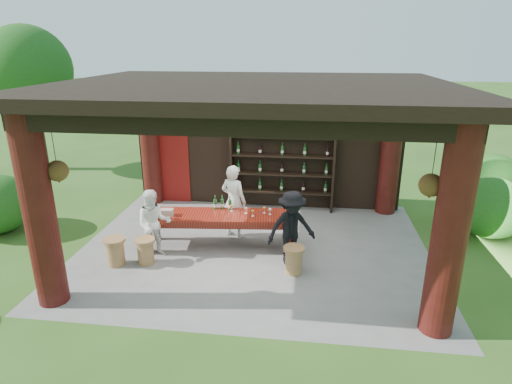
# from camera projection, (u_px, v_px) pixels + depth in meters

# --- Properties ---
(ground) EXTENTS (90.00, 90.00, 0.00)m
(ground) POSITION_uv_depth(u_px,v_px,m) (254.00, 248.00, 9.26)
(ground) COLOR #2D5119
(ground) RESTS_ON ground
(pavilion) EXTENTS (7.50, 6.00, 3.60)m
(pavilion) POSITION_uv_depth(u_px,v_px,m) (256.00, 147.00, 8.96)
(pavilion) COLOR slate
(pavilion) RESTS_ON ground
(wine_shelf) EXTENTS (2.70, 0.41, 2.38)m
(wine_shelf) POSITION_uv_depth(u_px,v_px,m) (282.00, 165.00, 11.11)
(wine_shelf) COLOR black
(wine_shelf) RESTS_ON ground
(tasting_table) EXTENTS (3.24, 1.11, 0.75)m
(tasting_table) POSITION_uv_depth(u_px,v_px,m) (220.00, 219.00, 9.15)
(tasting_table) COLOR #5B150D
(tasting_table) RESTS_ON ground
(stool_near_left) EXTENTS (0.41, 0.41, 0.53)m
(stool_near_left) POSITION_uv_depth(u_px,v_px,m) (146.00, 250.00, 8.53)
(stool_near_left) COLOR olive
(stool_near_left) RESTS_ON ground
(stool_near_right) EXTENTS (0.42, 0.42, 0.55)m
(stool_near_right) POSITION_uv_depth(u_px,v_px,m) (294.00, 259.00, 8.17)
(stool_near_right) COLOR olive
(stool_near_right) RESTS_ON ground
(stool_far_left) EXTENTS (0.43, 0.43, 0.57)m
(stool_far_left) POSITION_uv_depth(u_px,v_px,m) (115.00, 251.00, 8.47)
(stool_far_left) COLOR olive
(stool_far_left) RESTS_ON ground
(host) EXTENTS (0.72, 0.60, 1.68)m
(host) POSITION_uv_depth(u_px,v_px,m) (234.00, 201.00, 9.58)
(host) COLOR silver
(host) RESTS_ON ground
(guest_woman) EXTENTS (0.85, 0.76, 1.44)m
(guest_woman) POSITION_uv_depth(u_px,v_px,m) (154.00, 224.00, 8.69)
(guest_woman) COLOR white
(guest_woman) RESTS_ON ground
(guest_man) EXTENTS (1.13, 0.91, 1.53)m
(guest_man) POSITION_uv_depth(u_px,v_px,m) (291.00, 228.00, 8.40)
(guest_man) COLOR black
(guest_man) RESTS_ON ground
(table_bottles) EXTENTS (0.41, 0.13, 0.31)m
(table_bottles) POSITION_uv_depth(u_px,v_px,m) (222.00, 202.00, 9.34)
(table_bottles) COLOR #194C1E
(table_bottles) RESTS_ON tasting_table
(table_glasses) EXTENTS (0.92, 0.29, 0.15)m
(table_glasses) POSITION_uv_depth(u_px,v_px,m) (253.00, 210.00, 9.11)
(table_glasses) COLOR silver
(table_glasses) RESTS_ON tasting_table
(napkin_basket) EXTENTS (0.28, 0.20, 0.14)m
(napkin_basket) POSITION_uv_depth(u_px,v_px,m) (167.00, 212.00, 9.02)
(napkin_basket) COLOR #BF6672
(napkin_basket) RESTS_ON tasting_table
(shrubs) EXTENTS (14.95, 8.68, 1.36)m
(shrubs) POSITION_uv_depth(u_px,v_px,m) (360.00, 214.00, 9.63)
(shrubs) COLOR #194C14
(shrubs) RESTS_ON ground
(trees) EXTENTS (21.60, 10.31, 4.80)m
(trees) POSITION_uv_depth(u_px,v_px,m) (427.00, 83.00, 9.53)
(trees) COLOR #3F2819
(trees) RESTS_ON ground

